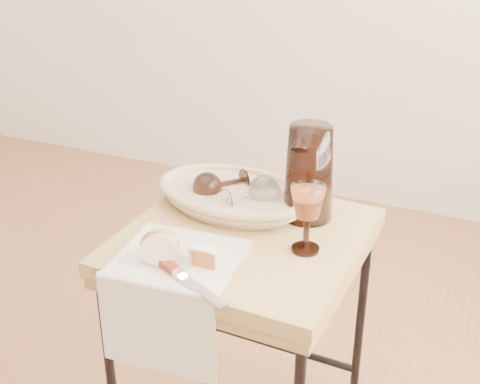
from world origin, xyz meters
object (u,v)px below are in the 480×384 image
at_px(apple_half, 160,245).
at_px(tea_towel, 179,258).
at_px(table_knife, 182,275).
at_px(side_table, 243,350).
at_px(wine_goblet, 307,219).
at_px(goblet_lying_a, 223,184).
at_px(goblet_lying_b, 249,195).
at_px(bread_basket, 232,197).
at_px(pitcher, 309,173).

bearing_deg(apple_half, tea_towel, 25.44).
relative_size(apple_half, table_knife, 0.34).
xyz_separation_m(side_table, wine_goblet, (0.16, -0.01, 0.43)).
bearing_deg(goblet_lying_a, apple_half, 40.74).
bearing_deg(apple_half, side_table, 34.73).
bearing_deg(goblet_lying_b, side_table, -124.99).
bearing_deg(wine_goblet, bread_basket, 150.87).
xyz_separation_m(wine_goblet, apple_half, (-0.27, -0.18, -0.04)).
height_order(side_table, bread_basket, bread_basket).
relative_size(tea_towel, table_knife, 1.07).
xyz_separation_m(tea_towel, pitcher, (0.20, 0.30, 0.12)).
bearing_deg(tea_towel, apple_half, -134.29).
distance_m(side_table, bread_basket, 0.40).
relative_size(pitcher, wine_goblet, 1.70).
distance_m(side_table, tea_towel, 0.39).
xyz_separation_m(tea_towel, goblet_lying_b, (0.06, 0.26, 0.05)).
relative_size(side_table, apple_half, 8.07).
height_order(goblet_lying_a, pitcher, pitcher).
height_order(side_table, goblet_lying_a, goblet_lying_a).
xyz_separation_m(goblet_lying_a, goblet_lying_b, (0.09, -0.04, 0.00)).
distance_m(goblet_lying_a, wine_goblet, 0.31).
xyz_separation_m(tea_towel, goblet_lying_a, (-0.02, 0.30, 0.05)).
bearing_deg(tea_towel, side_table, 57.09).
bearing_deg(bread_basket, side_table, -49.91).
bearing_deg(goblet_lying_b, goblet_lying_a, 105.85).
relative_size(tea_towel, pitcher, 0.97).
bearing_deg(table_knife, wine_goblet, 74.83).
distance_m(tea_towel, goblet_lying_a, 0.30).
height_order(tea_towel, wine_goblet, wine_goblet).
relative_size(side_table, table_knife, 2.75).
xyz_separation_m(apple_half, table_knife, (0.08, -0.04, -0.03)).
bearing_deg(goblet_lying_a, wine_goblet, 102.28).
relative_size(side_table, tea_towel, 2.58).
relative_size(goblet_lying_a, apple_half, 1.46).
bearing_deg(pitcher, table_knife, -123.49).
relative_size(goblet_lying_b, table_knife, 0.53).
bearing_deg(pitcher, tea_towel, -135.09).
distance_m(goblet_lying_a, table_knife, 0.38).
distance_m(pitcher, table_knife, 0.42).
bearing_deg(goblet_lying_a, bread_basket, 104.54).
height_order(pitcher, wine_goblet, pitcher).
height_order(goblet_lying_a, apple_half, goblet_lying_a).
bearing_deg(pitcher, apple_half, -135.82).
height_order(goblet_lying_a, wine_goblet, wine_goblet).
height_order(side_table, apple_half, apple_half).
bearing_deg(tea_towel, wine_goblet, 26.79).
bearing_deg(side_table, pitcher, 52.47).
distance_m(pitcher, wine_goblet, 0.17).
bearing_deg(wine_goblet, pitcher, 106.79).
bearing_deg(apple_half, wine_goblet, 8.87).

